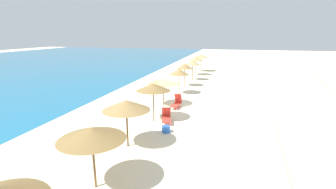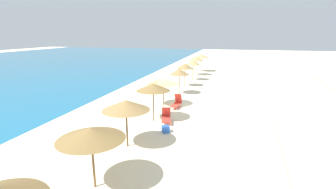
# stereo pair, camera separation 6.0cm
# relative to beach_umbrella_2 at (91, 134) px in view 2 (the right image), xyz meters

# --- Properties ---
(ground_plane) EXTENTS (160.00, 160.00, 0.00)m
(ground_plane) POSITION_rel_beach_umbrella_2_xyz_m (12.09, -0.35, -2.35)
(ground_plane) COLOR beige
(dune_ridge) EXTENTS (50.07, 8.30, 3.13)m
(dune_ridge) POSITION_rel_beach_umbrella_2_xyz_m (9.87, -9.97, -0.78)
(dune_ridge) COLOR beige
(dune_ridge) RESTS_ON ground_plane
(beach_umbrella_2) EXTENTS (2.69, 2.69, 2.59)m
(beach_umbrella_2) POSITION_rel_beach_umbrella_2_xyz_m (0.00, 0.00, 0.00)
(beach_umbrella_2) COLOR brown
(beach_umbrella_2) RESTS_ON ground_plane
(beach_umbrella_3) EXTENTS (2.60, 2.60, 2.69)m
(beach_umbrella_3) POSITION_rel_beach_umbrella_2_xyz_m (3.84, 0.28, 0.05)
(beach_umbrella_3) COLOR brown
(beach_umbrella_3) RESTS_ON ground_plane
(beach_umbrella_4) EXTENTS (2.40, 2.40, 2.76)m
(beach_umbrella_4) POSITION_rel_beach_umbrella_2_xyz_m (8.16, 0.18, 0.14)
(beach_umbrella_4) COLOR brown
(beach_umbrella_4) RESTS_ON ground_plane
(beach_umbrella_5) EXTENTS (2.68, 2.68, 2.45)m
(beach_umbrella_5) POSITION_rel_beach_umbrella_2_xyz_m (12.03, 0.58, -0.16)
(beach_umbrella_5) COLOR brown
(beach_umbrella_5) RESTS_ON ground_plane
(beach_umbrella_6) EXTENTS (2.05, 2.05, 2.68)m
(beach_umbrella_6) POSITION_rel_beach_umbrella_2_xyz_m (16.46, 0.17, 0.01)
(beach_umbrella_6) COLOR brown
(beach_umbrella_6) RESTS_ON ground_plane
(beach_umbrella_7) EXTENTS (1.93, 1.93, 2.77)m
(beach_umbrella_7) POSITION_rel_beach_umbrella_2_xyz_m (20.36, 0.37, 0.10)
(beach_umbrella_7) COLOR brown
(beach_umbrella_7) RESTS_ON ground_plane
(beach_umbrella_8) EXTENTS (1.95, 1.95, 2.68)m
(beach_umbrella_8) POSITION_rel_beach_umbrella_2_xyz_m (24.51, 0.10, 0.03)
(beach_umbrella_8) COLOR brown
(beach_umbrella_8) RESTS_ON ground_plane
(beach_umbrella_9) EXTENTS (2.36, 2.36, 2.79)m
(beach_umbrella_9) POSITION_rel_beach_umbrella_2_xyz_m (28.73, 0.37, 0.13)
(beach_umbrella_9) COLOR brown
(beach_umbrella_9) RESTS_ON ground_plane
(beach_umbrella_10) EXTENTS (2.69, 2.69, 2.83)m
(beach_umbrella_10) POSITION_rel_beach_umbrella_2_xyz_m (32.70, 0.13, 0.20)
(beach_umbrella_10) COLOR brown
(beach_umbrella_10) RESTS_ON ground_plane
(lounge_chair_0) EXTENTS (1.56, 0.71, 1.12)m
(lounge_chair_0) POSITION_rel_beach_umbrella_2_xyz_m (11.81, -0.67, -1.92)
(lounge_chair_0) COLOR red
(lounge_chair_0) RESTS_ON ground_plane
(lounge_chair_1) EXTENTS (1.61, 0.99, 0.94)m
(lounge_chair_1) POSITION_rel_beach_umbrella_2_xyz_m (8.13, -0.77, -1.96)
(lounge_chair_1) COLOR red
(lounge_chair_1) RESTS_ON ground_plane
(cooler_box) EXTENTS (0.62, 0.61, 0.43)m
(cooler_box) POSITION_rel_beach_umbrella_2_xyz_m (6.31, -1.24, -2.13)
(cooler_box) COLOR blue
(cooler_box) RESTS_ON ground_plane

